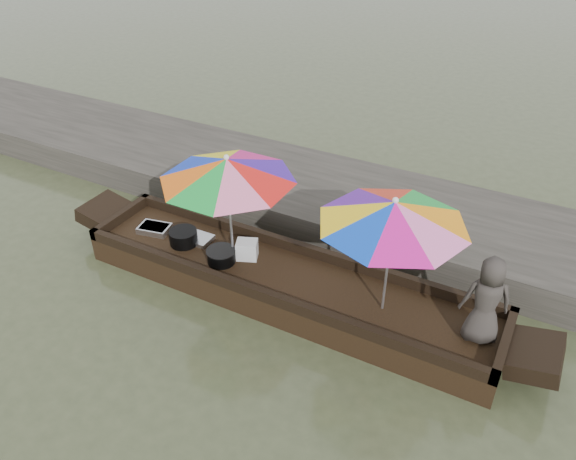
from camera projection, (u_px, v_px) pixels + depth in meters
The scene contains 11 objects.
water at pixel (284, 295), 7.54m from camera, with size 80.00×80.00×0.00m, color #3C4229.
dock at pixel (350, 205), 9.01m from camera, with size 22.00×2.20×0.50m, color #2D2B26.
boat_hull at pixel (284, 285), 7.44m from camera, with size 5.66×1.20×0.35m, color black.
cooking_pot at pixel (183, 237), 7.89m from camera, with size 0.40×0.40×0.21m, color black.
tray_crayfish at pixel (155, 229), 8.18m from camera, with size 0.44×0.31×0.09m, color silver.
tray_scallop at pixel (197, 238), 8.00m from camera, with size 0.44×0.31×0.06m, color silver.
charcoal_grill at pixel (221, 257), 7.53m from camera, with size 0.37×0.37×0.18m, color black.
supply_bag at pixel (247, 250), 7.60m from camera, with size 0.28×0.22×0.26m, color silver.
vendor at pixel (486, 300), 6.09m from camera, with size 0.54×0.36×1.11m, color #332E2A.
umbrella_bow at pixel (230, 209), 7.23m from camera, with size 1.74×1.74×1.55m, color red, non-canonical shape.
umbrella_stern at pixel (389, 257), 6.38m from camera, with size 1.71×1.71×1.55m, color orange, non-canonical shape.
Camera 1 is at (2.78, -5.06, 4.92)m, focal length 35.00 mm.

